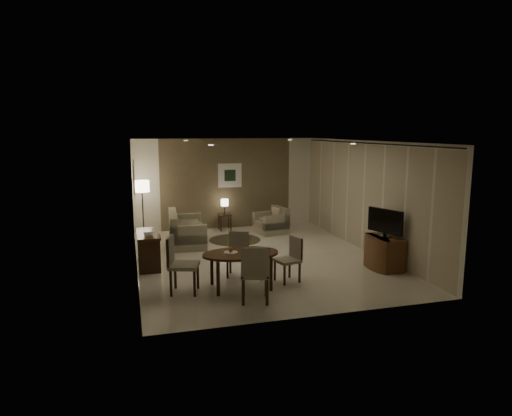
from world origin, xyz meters
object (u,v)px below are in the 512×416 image
object	(u,v)px
sofa	(187,228)
chair_far	(237,255)
armchair	(271,220)
side_table	(225,222)
chair_near	(255,273)
chair_right	(287,260)
chair_left	(184,265)
floor_lamp	(143,209)
dining_table	(241,270)
console_desk	(149,250)
tv_cabinet	(385,252)

from	to	relation	value
sofa	chair_far	bearing A→B (deg)	-163.62
armchair	side_table	distance (m)	1.42
chair_near	sofa	bearing A→B (deg)	-67.18
chair_right	sofa	world-z (taller)	chair_right
chair_left	floor_lamp	xyz separation A→B (m)	(-0.57, 4.67, 0.26)
armchair	floor_lamp	size ratio (longest dim) A/B	0.53
dining_table	chair_near	world-z (taller)	chair_near
chair_near	console_desk	bearing A→B (deg)	-42.28
dining_table	chair_left	world-z (taller)	chair_left
sofa	console_desk	bearing A→B (deg)	153.47
armchair	chair_far	bearing A→B (deg)	-37.94
chair_right	floor_lamp	distance (m)	5.28
chair_near	sofa	xyz separation A→B (m)	(-0.63, 4.39, -0.09)
tv_cabinet	side_table	bearing A→B (deg)	118.51
chair_left	tv_cabinet	bearing A→B (deg)	-69.26
chair_right	floor_lamp	bearing A→B (deg)	-164.60
armchair	console_desk	bearing A→B (deg)	-66.56
chair_near	armchair	size ratio (longest dim) A/B	1.22
dining_table	floor_lamp	world-z (taller)	floor_lamp
side_table	sofa	bearing A→B (deg)	-133.55
console_desk	floor_lamp	distance (m)	2.86
side_table	chair_left	bearing A→B (deg)	-109.80
chair_left	armchair	distance (m)	5.21
sofa	floor_lamp	distance (m)	1.53
chair_near	tv_cabinet	bearing A→B (deg)	-146.43
chair_right	armchair	distance (m)	4.29
armchair	floor_lamp	bearing A→B (deg)	-107.37
console_desk	side_table	bearing A→B (deg)	53.31
tv_cabinet	side_table	xyz separation A→B (m)	(-2.53, 4.66, -0.11)
armchair	floor_lamp	xyz separation A→B (m)	(-3.57, 0.42, 0.42)
chair_far	floor_lamp	distance (m)	4.37
sofa	chair_left	bearing A→B (deg)	176.10
chair_left	armchair	xyz separation A→B (m)	(3.00, 4.25, -0.16)
chair_far	floor_lamp	bearing A→B (deg)	135.08
chair_near	chair_left	bearing A→B (deg)	-19.18
dining_table	side_table	xyz separation A→B (m)	(0.74, 5.02, -0.10)
chair_left	sofa	world-z (taller)	chair_left
side_table	floor_lamp	size ratio (longest dim) A/B	0.30
side_table	chair_far	bearing A→B (deg)	-98.44
sofa	chair_right	bearing A→B (deg)	-152.99
sofa	armchair	world-z (taller)	sofa
sofa	side_table	distance (m)	1.89
chair_left	chair_right	size ratio (longest dim) A/B	1.20
chair_right	side_table	distance (m)	4.94
sofa	armchair	distance (m)	2.57
chair_near	floor_lamp	xyz separation A→B (m)	(-1.69, 5.43, 0.28)
console_desk	dining_table	distance (m)	2.46
armchair	side_table	bearing A→B (deg)	-132.63
chair_near	chair_left	distance (m)	1.36
dining_table	sofa	size ratio (longest dim) A/B	0.81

